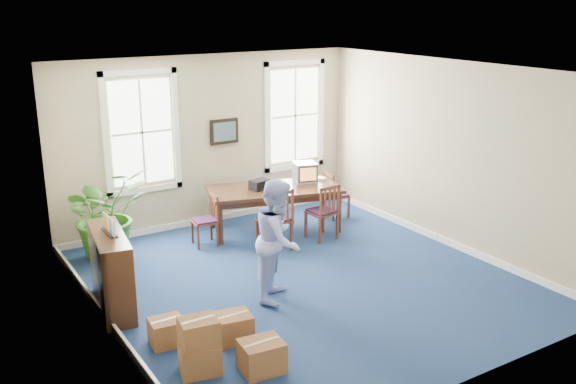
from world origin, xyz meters
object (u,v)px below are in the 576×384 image
conference_table (274,209)px  cardboard_boxes (210,337)px  chair_near_left (274,219)px  crt_tv (305,172)px  credenza (111,271)px  man (279,240)px  potted_plant (106,213)px

conference_table → cardboard_boxes: conference_table is taller
chair_near_left → crt_tv: bearing=-147.4°
crt_tv → chair_near_left: 1.56m
credenza → man: bearing=-14.9°
man → potted_plant: (-1.63, 2.80, -0.12)m
conference_table → cardboard_boxes: (-3.01, -3.56, -0.06)m
credenza → cardboard_boxes: 2.12m
conference_table → crt_tv: crt_tv is taller
chair_near_left → man: (-0.89, -1.62, 0.33)m
conference_table → man: 2.85m
cardboard_boxes → man: bearing=34.6°
chair_near_left → potted_plant: (-2.53, 1.18, 0.21)m
chair_near_left → man: 1.88m
chair_near_left → potted_plant: bearing=-28.5°
crt_tv → credenza: size_ratio=0.31×
conference_table → man: man is taller
man → cardboard_boxes: size_ratio=1.43×
man → potted_plant: bearing=73.4°
crt_tv → potted_plant: size_ratio=0.29×
chair_near_left → cardboard_boxes: chair_near_left is taller
conference_table → man: bearing=-103.9°
crt_tv → chair_near_left: bearing=-127.1°
crt_tv → potted_plant: potted_plant is taller
potted_plant → chair_near_left: bearing=-25.1°
crt_tv → potted_plant: (-3.74, 0.31, -0.24)m
potted_plant → cardboard_boxes: potted_plant is taller
conference_table → credenza: size_ratio=1.70×
man → cardboard_boxes: man is taller
chair_near_left → credenza: bearing=9.5°
conference_table → crt_tv: 0.93m
man → cardboard_boxes: 2.04m
man → credenza: (-2.14, 0.92, -0.32)m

